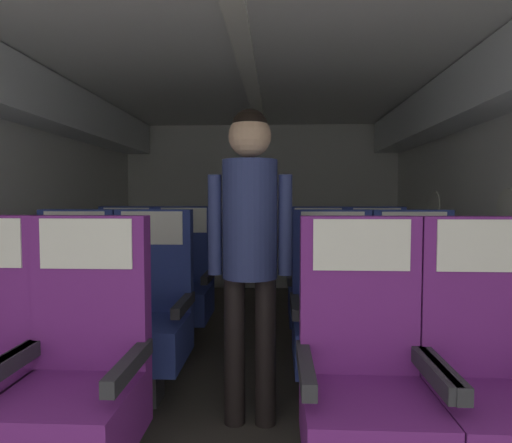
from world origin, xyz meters
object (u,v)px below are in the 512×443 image
object	(u,v)px
seat_c_left_window	(123,286)
seat_c_right_aisle	(379,289)
seat_a_right_aisle	(495,391)
seat_b_left_window	(69,317)
seat_c_left_aisle	(182,287)
seat_b_left_aisle	(148,318)
seat_b_right_aisle	(418,322)
flight_attendant	(250,232)
seat_c_right_window	(319,288)
seat_a_left_aisle	(77,383)
seat_a_right_window	(365,388)
seat_b_right_window	(334,320)

from	to	relation	value
seat_c_left_window	seat_c_right_aisle	bearing A→B (deg)	0.32
seat_a_right_aisle	seat_b_left_window	size ratio (longest dim) A/B	1.00
seat_b_left_window	seat_c_left_aisle	xyz separation A→B (m)	(0.47, 0.92, 0.00)
seat_b_left_aisle	seat_c_right_aisle	size ratio (longest dim) A/B	1.00
seat_b_left_aisle	seat_c_left_window	bearing A→B (deg)	117.68
seat_b_right_aisle	flight_attendant	distance (m)	1.11
seat_b_left_window	seat_c_right_window	size ratio (longest dim) A/B	1.00
seat_a_left_aisle	seat_c_left_window	world-z (taller)	same
seat_a_left_aisle	seat_c_right_window	xyz separation A→B (m)	(1.08, 1.80, 0.00)
seat_c_left_window	seat_c_right_window	bearing A→B (deg)	0.19
seat_c_left_window	seat_c_left_aisle	bearing A→B (deg)	1.72
seat_b_left_window	seat_a_left_aisle	bearing A→B (deg)	-62.35
seat_b_left_window	seat_c_right_window	distance (m)	1.80
seat_b_right_aisle	seat_c_left_window	xyz separation A→B (m)	(-2.02, 0.89, 0.00)
seat_a_right_window	seat_b_left_window	size ratio (longest dim) A/B	1.00
seat_a_left_aisle	seat_b_left_window	world-z (taller)	same
seat_b_right_aisle	seat_c_left_window	bearing A→B (deg)	156.12
seat_a_right_window	seat_c_right_aisle	distance (m)	1.86
seat_a_right_aisle	seat_b_right_aisle	xyz separation A→B (m)	(0.00, 0.90, 0.00)
flight_attendant	seat_b_left_window	bearing A→B (deg)	-20.66
seat_a_left_aisle	seat_c_left_window	size ratio (longest dim) A/B	1.00
seat_c_left_aisle	seat_c_right_window	bearing A→B (deg)	-0.47
seat_a_left_aisle	seat_a_right_window	xyz separation A→B (m)	(1.08, 0.01, 0.00)
seat_c_left_aisle	seat_c_left_window	bearing A→B (deg)	-178.28
seat_b_left_aisle	seat_b_right_window	world-z (taller)	same
seat_b_right_aisle	seat_c_left_aisle	distance (m)	1.80
seat_b_right_aisle	seat_c_left_window	world-z (taller)	same
seat_b_left_window	seat_b_left_aisle	distance (m)	0.47
seat_c_right_window	flight_attendant	world-z (taller)	flight_attendant
seat_a_right_window	seat_b_left_aisle	size ratio (longest dim) A/B	1.00
seat_a_right_window	seat_c_right_window	xyz separation A→B (m)	(-0.00, 1.79, 0.00)
seat_a_right_aisle	seat_c_left_window	world-z (taller)	same
seat_b_right_aisle	seat_c_left_aisle	bearing A→B (deg)	149.68
flight_attendant	seat_b_left_aisle	bearing A→B (deg)	-31.19
seat_c_left_window	seat_b_left_aisle	bearing A→B (deg)	-62.32
seat_a_right_aisle	seat_c_right_window	bearing A→B (deg)	104.77
seat_b_right_window	seat_b_right_aisle	bearing A→B (deg)	-1.12
seat_b_left_aisle	seat_c_left_aisle	world-z (taller)	same
seat_b_right_window	seat_c_right_aisle	xyz separation A→B (m)	(0.46, 0.90, 0.00)
seat_c_left_aisle	seat_a_right_window	bearing A→B (deg)	-59.03
seat_b_left_window	seat_b_right_aisle	world-z (taller)	same
seat_a_right_aisle	seat_b_right_window	size ratio (longest dim) A/B	1.00
seat_c_left_aisle	seat_b_right_window	bearing A→B (deg)	-39.75
seat_b_right_aisle	seat_b_right_window	distance (m)	0.47
seat_b_left_window	seat_b_right_aisle	bearing A→B (deg)	0.27
seat_a_right_aisle	seat_b_right_aisle	size ratio (longest dim) A/B	1.00
seat_a_left_aisle	seat_a_right_window	world-z (taller)	same
seat_a_right_aisle	seat_c_left_aisle	bearing A→B (deg)	130.68
seat_b_right_aisle	seat_c_right_aisle	xyz separation A→B (m)	(-0.01, 0.91, 0.00)
seat_a_left_aisle	seat_b_left_aisle	bearing A→B (deg)	89.72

